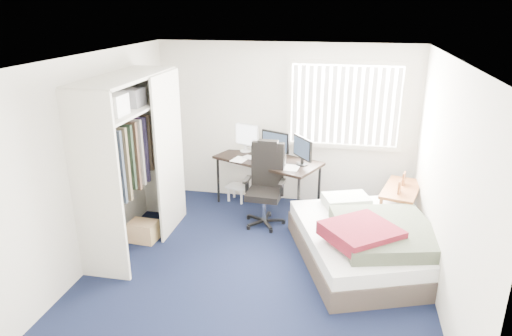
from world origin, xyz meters
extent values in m
plane|color=black|center=(0.00, 0.00, 0.00)|extent=(4.20, 4.20, 0.00)
plane|color=silver|center=(0.00, 2.10, 1.25)|extent=(4.00, 0.00, 4.00)
plane|color=silver|center=(0.00, -2.10, 1.25)|extent=(4.00, 0.00, 4.00)
plane|color=silver|center=(-2.00, 0.00, 1.25)|extent=(0.00, 4.20, 4.20)
plane|color=silver|center=(2.00, 0.00, 1.25)|extent=(0.00, 4.20, 4.20)
plane|color=white|center=(0.00, 0.00, 2.50)|extent=(4.20, 4.20, 0.00)
cube|color=white|center=(0.90, 2.08, 1.60)|extent=(1.60, 0.02, 1.20)
cube|color=beige|center=(0.90, 2.05, 2.23)|extent=(1.72, 0.06, 0.06)
cube|color=beige|center=(0.90, 2.05, 0.97)|extent=(1.72, 0.06, 0.06)
cube|color=white|center=(0.90, 2.02, 1.60)|extent=(1.60, 0.04, 1.16)
cube|color=beige|center=(-1.70, -0.60, 1.10)|extent=(0.60, 0.04, 2.20)
cube|color=beige|center=(-1.70, 1.20, 1.10)|extent=(0.60, 0.04, 2.20)
cube|color=beige|center=(-1.70, 0.30, 2.20)|extent=(0.60, 1.80, 0.04)
cube|color=beige|center=(-1.70, 0.30, 1.82)|extent=(0.56, 1.74, 0.03)
cylinder|color=silver|center=(-1.70, 0.30, 1.70)|extent=(0.03, 1.72, 0.03)
cube|color=#26262B|center=(-1.70, 0.20, 1.25)|extent=(0.38, 1.10, 0.90)
cube|color=beige|center=(-1.38, 0.75, 1.10)|extent=(0.03, 0.90, 2.20)
cube|color=white|center=(-1.70, -0.15, 1.96)|extent=(0.38, 0.30, 0.24)
cube|color=gray|center=(-1.70, 0.35, 1.95)|extent=(0.34, 0.28, 0.22)
cube|color=black|center=(-0.20, 1.73, 0.77)|extent=(1.76, 1.32, 0.04)
cylinder|color=black|center=(-1.00, 1.74, 0.37)|extent=(0.04, 0.04, 0.75)
cylinder|color=black|center=(-0.75, 2.31, 0.37)|extent=(0.04, 0.04, 0.75)
cylinder|color=black|center=(0.35, 1.15, 0.37)|extent=(0.04, 0.04, 0.75)
cylinder|color=black|center=(0.60, 1.72, 0.37)|extent=(0.04, 0.04, 0.75)
cube|color=white|center=(-0.62, 2.05, 1.07)|extent=(0.47, 0.23, 0.36)
cube|color=white|center=(-0.62, 2.05, 1.07)|extent=(0.41, 0.19, 0.31)
cube|color=black|center=(-0.10, 1.83, 1.05)|extent=(0.45, 0.22, 0.32)
cube|color=#1E2838|center=(-0.10, 1.83, 1.05)|extent=(0.40, 0.18, 0.27)
cube|color=black|center=(0.34, 1.58, 1.05)|extent=(0.45, 0.22, 0.32)
cube|color=#1E2838|center=(0.34, 1.58, 1.05)|extent=(0.40, 0.18, 0.27)
cube|color=white|center=(-0.39, 1.70, 0.80)|extent=(0.42, 0.29, 0.02)
cube|color=black|center=(-0.10, 1.57, 0.80)|extent=(0.10, 0.12, 0.02)
cylinder|color=silver|center=(0.07, 1.55, 0.87)|extent=(0.08, 0.08, 0.16)
cube|color=white|center=(-0.20, 1.73, 0.79)|extent=(0.39, 0.38, 0.00)
cube|color=black|center=(-0.14, 1.11, 0.06)|extent=(0.59, 0.59, 0.11)
cylinder|color=silver|center=(-0.14, 1.11, 0.25)|extent=(0.06, 0.06, 0.38)
cube|color=black|center=(-0.14, 1.11, 0.47)|extent=(0.49, 0.49, 0.09)
cube|color=black|center=(-0.13, 1.33, 0.85)|extent=(0.48, 0.12, 0.66)
cube|color=black|center=(-0.13, 1.33, 1.13)|extent=(0.29, 0.13, 0.15)
cube|color=black|center=(-0.39, 1.13, 0.67)|extent=(0.08, 0.27, 0.04)
cube|color=black|center=(0.11, 1.10, 0.67)|extent=(0.08, 0.27, 0.04)
cube|color=white|center=(-0.71, 1.85, 0.25)|extent=(0.39, 0.34, 0.03)
cylinder|color=white|center=(-0.85, 1.80, 0.12)|extent=(0.04, 0.04, 0.24)
cylinder|color=white|center=(-0.80, 1.97, 0.12)|extent=(0.04, 0.04, 0.24)
cylinder|color=white|center=(-0.62, 1.73, 0.12)|extent=(0.04, 0.04, 0.24)
cylinder|color=white|center=(-0.57, 1.90, 0.12)|extent=(0.04, 0.04, 0.24)
cube|color=brown|center=(1.75, 1.38, 0.60)|extent=(0.67, 0.98, 0.04)
cube|color=brown|center=(1.47, 1.04, 0.29)|extent=(0.05, 0.05, 0.58)
cube|color=brown|center=(1.68, 1.82, 0.29)|extent=(0.05, 0.05, 0.58)
cube|color=brown|center=(1.82, 0.94, 0.29)|extent=(0.05, 0.05, 0.58)
cube|color=brown|center=(2.03, 1.73, 0.29)|extent=(0.05, 0.05, 0.58)
cube|color=brown|center=(1.70, 1.19, 0.71)|extent=(0.06, 0.14, 0.18)
cube|color=brown|center=(1.78, 1.51, 0.71)|extent=(0.06, 0.14, 0.18)
cube|color=#40352E|center=(1.25, 0.40, 0.13)|extent=(2.06, 2.36, 0.26)
cube|color=white|center=(1.25, 0.40, 0.33)|extent=(2.01, 2.30, 0.18)
cube|color=beige|center=(1.01, 1.06, 0.49)|extent=(0.70, 0.58, 0.14)
cube|color=#3D4332|center=(1.48, 0.22, 0.49)|extent=(1.37, 1.45, 0.18)
cube|color=#570F12|center=(1.18, 0.00, 0.57)|extent=(1.02, 1.01, 0.16)
cube|color=#A58C52|center=(-1.65, 0.31, 0.14)|extent=(0.38, 0.30, 0.27)
camera|label=1|loc=(0.93, -4.77, 3.02)|focal=32.00mm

